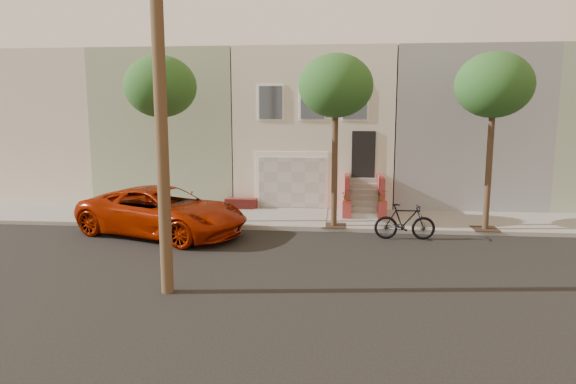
# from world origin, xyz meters

# --- Properties ---
(ground) EXTENTS (90.00, 90.00, 0.00)m
(ground) POSITION_xyz_m (0.00, 0.00, 0.00)
(ground) COLOR black
(ground) RESTS_ON ground
(sidewalk) EXTENTS (40.00, 3.70, 0.15)m
(sidewalk) POSITION_xyz_m (0.00, 5.35, 0.07)
(sidewalk) COLOR gray
(sidewalk) RESTS_ON ground
(house_row) EXTENTS (33.10, 11.70, 7.00)m
(house_row) POSITION_xyz_m (0.00, 11.19, 3.64)
(house_row) COLOR beige
(house_row) RESTS_ON sidewalk
(tree_left) EXTENTS (2.70, 2.57, 6.30)m
(tree_left) POSITION_xyz_m (-5.50, 3.90, 5.26)
(tree_left) COLOR #2D2116
(tree_left) RESTS_ON sidewalk
(tree_mid) EXTENTS (2.70, 2.57, 6.30)m
(tree_mid) POSITION_xyz_m (1.00, 3.90, 5.26)
(tree_mid) COLOR #2D2116
(tree_mid) RESTS_ON sidewalk
(tree_right) EXTENTS (2.70, 2.57, 6.30)m
(tree_right) POSITION_xyz_m (6.50, 3.90, 5.26)
(tree_right) COLOR #2D2116
(tree_right) RESTS_ON sidewalk
(pickup_truck) EXTENTS (6.81, 4.81, 1.72)m
(pickup_truck) POSITION_xyz_m (-5.08, 2.45, 0.86)
(pickup_truck) COLOR #931A00
(pickup_truck) RESTS_ON ground
(motorcycle) EXTENTS (2.10, 0.63, 1.25)m
(motorcycle) POSITION_xyz_m (3.45, 2.65, 0.63)
(motorcycle) COLOR black
(motorcycle) RESTS_ON ground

